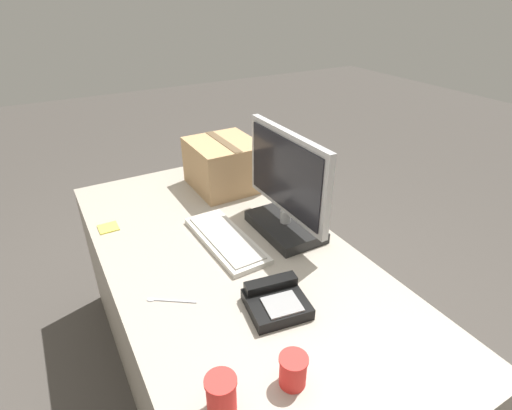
% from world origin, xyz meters
% --- Properties ---
extents(ground_plane, '(12.00, 12.00, 0.00)m').
position_xyz_m(ground_plane, '(0.00, 0.00, 0.00)').
color(ground_plane, '#47423D').
extents(office_desk, '(1.80, 0.90, 0.73)m').
position_xyz_m(office_desk, '(0.00, 0.00, 0.36)').
color(office_desk, '#A89E8E').
rests_on(office_desk, ground_plane).
extents(monitor, '(0.52, 0.21, 0.44)m').
position_xyz_m(monitor, '(-0.04, 0.28, 0.91)').
color(monitor, black).
rests_on(monitor, office_desk).
extents(keyboard, '(0.45, 0.18, 0.03)m').
position_xyz_m(keyboard, '(-0.09, 0.02, 0.74)').
color(keyboard, beige).
rests_on(keyboard, office_desk).
extents(desk_phone, '(0.20, 0.21, 0.07)m').
position_xyz_m(desk_phone, '(0.33, 0.01, 0.75)').
color(desk_phone, black).
rests_on(desk_phone, office_desk).
extents(paper_cup_left, '(0.08, 0.08, 0.11)m').
position_xyz_m(paper_cup_left, '(0.57, -0.30, 0.78)').
color(paper_cup_left, red).
rests_on(paper_cup_left, office_desk).
extents(paper_cup_right, '(0.08, 0.08, 0.09)m').
position_xyz_m(paper_cup_right, '(0.59, -0.11, 0.77)').
color(paper_cup_right, red).
rests_on(paper_cup_right, office_desk).
extents(spoon, '(0.11, 0.15, 0.00)m').
position_xyz_m(spoon, '(0.12, -0.30, 0.73)').
color(spoon, '#B2B2B7').
rests_on(spoon, office_desk).
extents(cardboard_box, '(0.34, 0.32, 0.24)m').
position_xyz_m(cardboard_box, '(-0.56, 0.24, 0.85)').
color(cardboard_box, tan).
rests_on(cardboard_box, office_desk).
extents(sticky_note_pad, '(0.08, 0.08, 0.01)m').
position_xyz_m(sticky_note_pad, '(-0.43, -0.37, 0.73)').
color(sticky_note_pad, '#E5DB4C').
rests_on(sticky_note_pad, office_desk).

